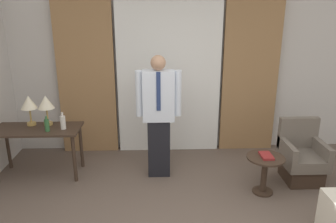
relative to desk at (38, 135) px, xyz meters
The scene contains 13 objects.
wall_back 2.26m from the desk, 26.56° to the left, with size 10.00×0.06×2.70m.
curtain_sheer_center 2.19m from the desk, 23.36° to the left, with size 1.68×0.06×2.58m.
curtain_drape_left 1.21m from the desk, 55.05° to the left, with size 0.91×0.06×2.58m.
curtain_drape_right 3.42m from the desk, 14.27° to the left, with size 0.91×0.06×2.58m.
desk is the anchor object (origin of this frame).
table_lamp_left 0.47m from the desk, 129.59° to the left, with size 0.23×0.23×0.44m.
table_lamp_right 0.47m from the desk, 50.41° to the left, with size 0.23×0.23×0.44m.
bottle_near_edge 0.29m from the desk, 30.45° to the right, with size 0.07×0.07×0.22m.
bottle_by_lamp 0.44m from the desk, ahead, with size 0.07×0.07×0.24m.
person 1.77m from the desk, ahead, with size 0.63×0.21×1.76m.
armchair 3.77m from the desk, ahead, with size 0.56×0.59×0.86m.
side_table 3.18m from the desk, 11.17° to the right, with size 0.49×0.49×0.52m.
book 3.18m from the desk, 11.09° to the right, with size 0.15×0.23×0.03m.
Camera 1 is at (-0.21, -2.55, 2.38)m, focal length 35.00 mm.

